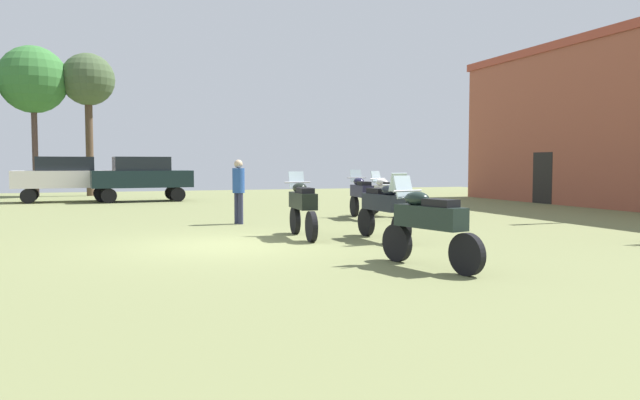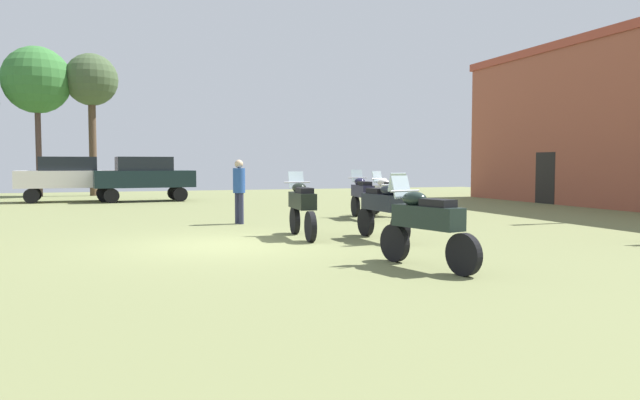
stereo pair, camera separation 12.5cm
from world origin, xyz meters
name	(u,v)px [view 2 (the right image)]	position (x,y,z in m)	size (l,w,h in m)	color
ground_plane	(228,245)	(0.00, 0.00, 0.01)	(44.00, 52.00, 0.02)	olive
motorcycle_1	(383,207)	(3.37, -0.33, 0.76)	(0.62, 2.26, 1.49)	black
motorcycle_2	(426,223)	(2.56, -3.76, 0.75)	(0.79, 2.18, 1.48)	black
motorcycle_7	(388,194)	(6.19, 5.38, 0.73)	(0.76, 2.08, 1.45)	black
motorcycle_8	(302,205)	(1.83, 0.69, 0.76)	(0.62, 2.21, 1.50)	black
motorcycle_9	(362,195)	(4.98, 4.67, 0.76)	(0.62, 2.22, 1.50)	black
car_2	(69,176)	(-4.25, 16.38, 1.19)	(4.39, 2.02, 2.00)	black
car_3	(144,175)	(-1.05, 15.59, 1.19)	(4.45, 2.18, 2.00)	black
person_1	(239,186)	(1.07, 4.24, 1.08)	(0.46, 0.46, 1.80)	#2A2D47
tree_2	(37,81)	(-6.02, 21.44, 5.95)	(3.40, 3.40, 7.67)	#4C3934
tree_3	(91,82)	(-3.42, 21.49, 6.00)	(2.72, 2.72, 7.47)	#4C3A29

